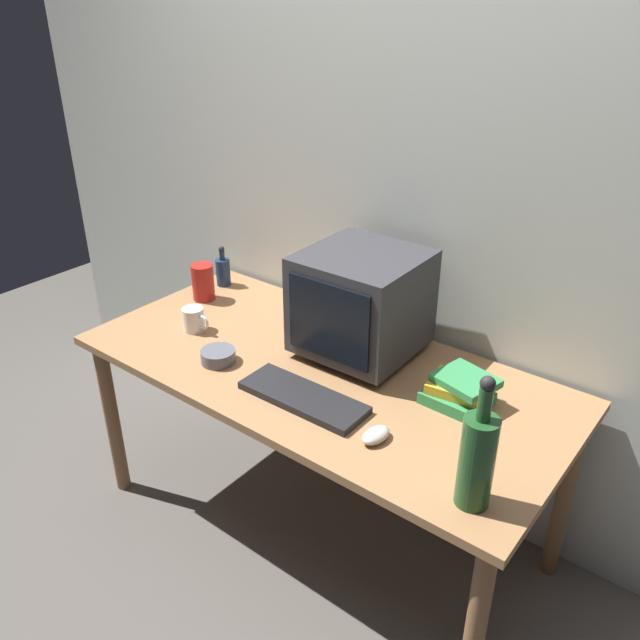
% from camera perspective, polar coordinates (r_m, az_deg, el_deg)
% --- Properties ---
extents(ground_plane, '(6.00, 6.00, 0.00)m').
position_cam_1_polar(ground_plane, '(2.67, -0.00, -17.44)').
color(ground_plane, '#56514C').
extents(back_wall, '(4.00, 0.08, 2.50)m').
position_cam_1_polar(back_wall, '(2.35, 7.06, 11.63)').
color(back_wall, beige).
rests_on(back_wall, ground).
extents(desk, '(1.69, 0.80, 0.72)m').
position_cam_1_polar(desk, '(2.26, -0.00, -5.83)').
color(desk, '#9E7047').
rests_on(desk, ground).
extents(crt_monitor, '(0.39, 0.40, 0.37)m').
position_cam_1_polar(crt_monitor, '(2.21, 3.65, 1.50)').
color(crt_monitor, '#333338').
rests_on(crt_monitor, desk).
extents(keyboard, '(0.42, 0.15, 0.02)m').
position_cam_1_polar(keyboard, '(2.04, -1.48, -6.80)').
color(keyboard, black).
rests_on(keyboard, desk).
extents(computer_mouse, '(0.07, 0.11, 0.04)m').
position_cam_1_polar(computer_mouse, '(1.89, 4.91, -10.03)').
color(computer_mouse, beige).
rests_on(computer_mouse, desk).
extents(bottle_tall, '(0.09, 0.09, 0.37)m').
position_cam_1_polar(bottle_tall, '(1.65, 13.63, -11.66)').
color(bottle_tall, '#1E4C23').
rests_on(bottle_tall, desk).
extents(bottle_short, '(0.06, 0.06, 0.18)m').
position_cam_1_polar(bottle_short, '(2.81, -8.50, 4.31)').
color(bottle_short, navy).
rests_on(bottle_short, desk).
extents(book_stack, '(0.22, 0.19, 0.10)m').
position_cam_1_polar(book_stack, '(2.06, 12.16, -6.04)').
color(book_stack, '#33894C').
rests_on(book_stack, desk).
extents(mug, '(0.12, 0.08, 0.09)m').
position_cam_1_polar(mug, '(2.47, -10.99, 0.06)').
color(mug, white).
rests_on(mug, desk).
extents(cd_spindle, '(0.12, 0.12, 0.04)m').
position_cam_1_polar(cd_spindle, '(2.26, -8.93, -3.14)').
color(cd_spindle, '#595B66').
rests_on(cd_spindle, desk).
extents(metal_canister, '(0.09, 0.09, 0.15)m').
position_cam_1_polar(metal_canister, '(2.69, -10.23, 3.28)').
color(metal_canister, '#A51E19').
rests_on(metal_canister, desk).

